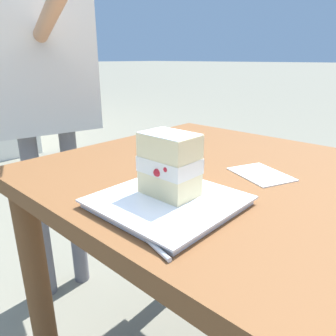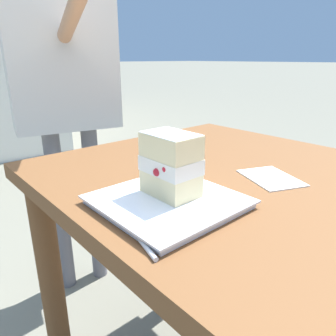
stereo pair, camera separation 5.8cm
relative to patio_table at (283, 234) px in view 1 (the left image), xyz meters
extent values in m
cylinder|color=brown|center=(-0.56, -0.35, -0.28)|extent=(0.07, 0.07, 0.72)
cylinder|color=brown|center=(-0.56, 0.35, -0.28)|extent=(0.07, 0.07, 0.72)
cube|color=brown|center=(0.00, 0.00, 0.10)|extent=(1.24, 0.83, 0.04)
cube|color=white|center=(-0.13, -0.25, 0.12)|extent=(0.23, 0.23, 0.01)
cube|color=white|center=(-0.13, -0.25, 0.13)|extent=(0.25, 0.25, 0.00)
cube|color=beige|center=(-0.15, -0.23, 0.16)|extent=(0.10, 0.07, 0.04)
cube|color=white|center=(-0.15, -0.23, 0.19)|extent=(0.11, 0.08, 0.03)
sphere|color=#B21923|center=(-0.14, -0.27, 0.19)|extent=(0.02, 0.02, 0.02)
sphere|color=#B21923|center=(-0.12, -0.27, 0.20)|extent=(0.01, 0.01, 0.01)
cube|color=beige|center=(-0.15, -0.23, 0.23)|extent=(0.10, 0.07, 0.04)
cube|color=white|center=(-0.15, -0.23, 0.25)|extent=(0.10, 0.07, 0.00)
cylinder|color=silver|center=(-0.08, -0.36, 0.12)|extent=(0.14, 0.04, 0.01)
cube|color=silver|center=(-0.16, -0.34, 0.12)|extent=(0.03, 0.03, 0.01)
cube|color=white|center=(-0.08, 0.03, 0.12)|extent=(0.17, 0.15, 0.00)
cylinder|color=slate|center=(-0.98, -0.14, -0.27)|extent=(0.07, 0.07, 0.75)
cylinder|color=slate|center=(-0.95, 0.01, -0.27)|extent=(0.07, 0.07, 0.75)
cube|color=beige|center=(-0.97, -0.06, 0.38)|extent=(0.26, 0.44, 0.53)
cylinder|color=tan|center=(-0.75, -0.11, 0.51)|extent=(0.43, 0.14, 0.20)
camera|label=1|loc=(0.24, -0.65, 0.39)|focal=33.84mm
camera|label=2|loc=(0.28, -0.61, 0.39)|focal=33.84mm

